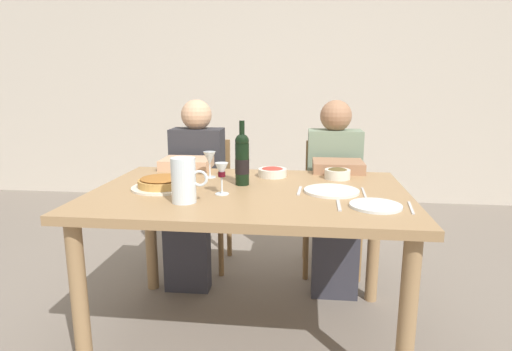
{
  "coord_description": "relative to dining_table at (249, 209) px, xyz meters",
  "views": [
    {
      "loc": [
        0.26,
        -1.96,
        1.26
      ],
      "look_at": [
        0.03,
        0.05,
        0.82
      ],
      "focal_mm": 29.79,
      "sensor_mm": 36.0,
      "label": 1
    }
  ],
  "objects": [
    {
      "name": "ground_plane",
      "position": [
        0.0,
        0.0,
        -0.67
      ],
      "size": [
        8.0,
        8.0,
        0.0
      ],
      "primitive_type": "plane",
      "color": "slate"
    },
    {
      "name": "back_wall",
      "position": [
        0.0,
        2.68,
        0.73
      ],
      "size": [
        8.0,
        0.1,
        2.8
      ],
      "primitive_type": "cube",
      "color": "beige",
      "rests_on": "ground"
    },
    {
      "name": "dining_table",
      "position": [
        0.0,
        0.0,
        0.0
      ],
      "size": [
        1.5,
        1.0,
        0.76
      ],
      "color": "#9E7A51",
      "rests_on": "ground"
    },
    {
      "name": "wine_bottle",
      "position": [
        -0.05,
        0.11,
        0.22
      ],
      "size": [
        0.07,
        0.07,
        0.32
      ],
      "color": "black",
      "rests_on": "dining_table"
    },
    {
      "name": "water_pitcher",
      "position": [
        -0.25,
        -0.24,
        0.18
      ],
      "size": [
        0.16,
        0.11,
        0.19
      ],
      "color": "silver",
      "rests_on": "dining_table"
    },
    {
      "name": "baked_tart",
      "position": [
        -0.43,
        -0.02,
        0.12
      ],
      "size": [
        0.3,
        0.3,
        0.06
      ],
      "color": "silver",
      "rests_on": "dining_table"
    },
    {
      "name": "salad_bowl",
      "position": [
        0.09,
        0.32,
        0.12
      ],
      "size": [
        0.16,
        0.16,
        0.05
      ],
      "color": "silver",
      "rests_on": "dining_table"
    },
    {
      "name": "olive_bowl",
      "position": [
        0.44,
        0.3,
        0.12
      ],
      "size": [
        0.14,
        0.14,
        0.06
      ],
      "color": "silver",
      "rests_on": "dining_table"
    },
    {
      "name": "wine_glass_left_diner",
      "position": [
        -0.25,
        0.25,
        0.19
      ],
      "size": [
        0.07,
        0.07,
        0.14
      ],
      "color": "silver",
      "rests_on": "dining_table"
    },
    {
      "name": "wine_glass_right_diner",
      "position": [
        -0.12,
        -0.09,
        0.2
      ],
      "size": [
        0.06,
        0.06,
        0.15
      ],
      "color": "silver",
      "rests_on": "dining_table"
    },
    {
      "name": "dinner_plate_left_setting",
      "position": [
        0.56,
        -0.22,
        0.1
      ],
      "size": [
        0.22,
        0.22,
        0.01
      ],
      "primitive_type": "cylinder",
      "color": "silver",
      "rests_on": "dining_table"
    },
    {
      "name": "dinner_plate_right_setting",
      "position": [
        0.39,
        0.01,
        0.1
      ],
      "size": [
        0.26,
        0.26,
        0.01
      ],
      "primitive_type": "cylinder",
      "color": "white",
      "rests_on": "dining_table"
    },
    {
      "name": "fork_left_setting",
      "position": [
        0.41,
        -0.22,
        0.09
      ],
      "size": [
        0.02,
        0.16,
        0.0
      ],
      "primitive_type": "cube",
      "rotation": [
        0.0,
        0.0,
        1.55
      ],
      "color": "silver",
      "rests_on": "dining_table"
    },
    {
      "name": "knife_left_setting",
      "position": [
        0.7,
        -0.22,
        0.09
      ],
      "size": [
        0.03,
        0.18,
        0.0
      ],
      "primitive_type": "cube",
      "rotation": [
        0.0,
        0.0,
        1.45
      ],
      "color": "silver",
      "rests_on": "dining_table"
    },
    {
      "name": "knife_right_setting",
      "position": [
        0.54,
        0.01,
        0.09
      ],
      "size": [
        0.02,
        0.18,
        0.0
      ],
      "primitive_type": "cube",
      "rotation": [
        0.0,
        0.0,
        1.53
      ],
      "color": "silver",
      "rests_on": "dining_table"
    },
    {
      "name": "spoon_right_setting",
      "position": [
        0.24,
        0.01,
        0.09
      ],
      "size": [
        0.02,
        0.16,
        0.0
      ],
      "primitive_type": "cube",
      "rotation": [
        0.0,
        0.0,
        1.51
      ],
      "color": "silver",
      "rests_on": "dining_table"
    },
    {
      "name": "chair_left",
      "position": [
        -0.45,
        0.89,
        -0.17
      ],
      "size": [
        0.41,
        0.41,
        0.87
      ],
      "rotation": [
        0.0,
        0.0,
        3.16
      ],
      "color": "olive",
      "rests_on": "ground"
    },
    {
      "name": "diner_left",
      "position": [
        -0.45,
        0.65,
        -0.05
      ],
      "size": [
        0.34,
        0.51,
        1.16
      ],
      "rotation": [
        0.0,
        0.0,
        3.16
      ],
      "color": "#2D2D33",
      "rests_on": "ground"
    },
    {
      "name": "chair_right",
      "position": [
        0.45,
        0.91,
        -0.17
      ],
      "size": [
        0.41,
        0.41,
        0.87
      ],
      "rotation": [
        0.0,
        0.0,
        3.16
      ],
      "color": "olive",
      "rests_on": "ground"
    },
    {
      "name": "diner_right",
      "position": [
        0.45,
        0.67,
        -0.05
      ],
      "size": [
        0.34,
        0.5,
        1.16
      ],
      "rotation": [
        0.0,
        0.0,
        3.16
      ],
      "color": "gray",
      "rests_on": "ground"
    }
  ]
}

